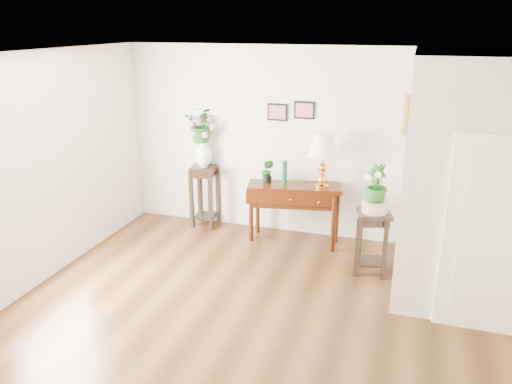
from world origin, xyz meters
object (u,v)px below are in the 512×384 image
at_px(console_table, 294,214).
at_px(table_lamp, 323,164).
at_px(plant_stand_a, 205,196).
at_px(plant_stand_b, 372,242).

height_order(console_table, table_lamp, table_lamp).
bearing_deg(plant_stand_a, table_lamp, -6.40).
height_order(console_table, plant_stand_a, plant_stand_a).
bearing_deg(table_lamp, plant_stand_a, 173.60).
height_order(table_lamp, plant_stand_b, table_lamp).
height_order(plant_stand_a, plant_stand_b, plant_stand_a).
distance_m(console_table, table_lamp, 0.88).
xyz_separation_m(table_lamp, plant_stand_a, (-1.89, 0.21, -0.75)).
height_order(table_lamp, plant_stand_a, table_lamp).
bearing_deg(console_table, plant_stand_b, -38.25).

